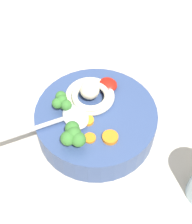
# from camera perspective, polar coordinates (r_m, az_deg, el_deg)

# --- Properties ---
(table_slab) EXTENTS (1.20, 1.20, 0.03)m
(table_slab) POSITION_cam_1_polar(r_m,az_deg,el_deg) (0.62, -3.64, -3.31)
(table_slab) COLOR #BCB29E
(table_slab) RESTS_ON ground
(soup_bowl) EXTENTS (0.22, 0.22, 0.06)m
(soup_bowl) POSITION_cam_1_polar(r_m,az_deg,el_deg) (0.57, 0.00, -1.66)
(soup_bowl) COLOR #334775
(soup_bowl) RESTS_ON table_slab
(noodle_pile) EXTENTS (0.10, 0.10, 0.04)m
(noodle_pile) POSITION_cam_1_polar(r_m,az_deg,el_deg) (0.56, -0.99, 3.13)
(noodle_pile) COLOR beige
(noodle_pile) RESTS_ON soup_bowl
(soup_spoon) EXTENTS (0.08, 0.17, 0.02)m
(soup_spoon) POSITION_cam_1_polar(r_m,az_deg,el_deg) (0.54, -5.20, -1.21)
(soup_spoon) COLOR #B7B7BC
(soup_spoon) RESTS_ON soup_bowl
(chili_sauce_dollop) EXTENTS (0.04, 0.03, 0.02)m
(chili_sauce_dollop) POSITION_cam_1_polar(r_m,az_deg,el_deg) (0.58, 2.34, 4.99)
(chili_sauce_dollop) COLOR #B2190F
(chili_sauce_dollop) RESTS_ON soup_bowl
(broccoli_floret_beside_chili) EXTENTS (0.04, 0.03, 0.03)m
(broccoli_floret_beside_chili) POSITION_cam_1_polar(r_m,az_deg,el_deg) (0.55, -6.40, 2.02)
(broccoli_floret_beside_chili) COLOR #7A9E60
(broccoli_floret_beside_chili) RESTS_ON soup_bowl
(broccoli_floret_left) EXTENTS (0.05, 0.04, 0.04)m
(broccoli_floret_left) POSITION_cam_1_polar(r_m,az_deg,el_deg) (0.50, -4.23, -4.27)
(broccoli_floret_left) COLOR #7A9E60
(broccoli_floret_left) RESTS_ON soup_bowl
(carrot_slice_near_spoon) EXTENTS (0.02, 0.02, 0.00)m
(carrot_slice_near_spoon) POSITION_cam_1_polar(r_m,az_deg,el_deg) (0.52, -1.14, -4.83)
(carrot_slice_near_spoon) COLOR orange
(carrot_slice_near_spoon) RESTS_ON soup_bowl
(carrot_slice_center) EXTENTS (0.03, 0.03, 0.01)m
(carrot_slice_center) POSITION_cam_1_polar(r_m,az_deg,el_deg) (0.52, 2.63, -4.70)
(carrot_slice_center) COLOR orange
(carrot_slice_center) RESTS_ON soup_bowl
(carrot_slice_extra_b) EXTENTS (0.02, 0.02, 0.01)m
(carrot_slice_extra_b) POSITION_cam_1_polar(r_m,az_deg,el_deg) (0.54, -1.43, -1.55)
(carrot_slice_extra_b) COLOR orange
(carrot_slice_extra_b) RESTS_ON soup_bowl
(folded_napkin) EXTENTS (0.18, 0.17, 0.01)m
(folded_napkin) POSITION_cam_1_polar(r_m,az_deg,el_deg) (0.69, -15.33, 4.58)
(folded_napkin) COLOR white
(folded_napkin) RESTS_ON table_slab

